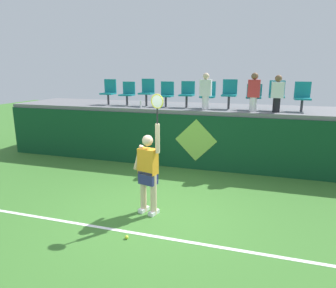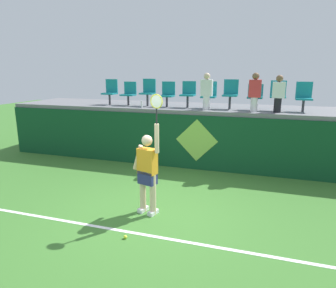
{
  "view_description": "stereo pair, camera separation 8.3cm",
  "coord_description": "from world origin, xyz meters",
  "views": [
    {
      "loc": [
        2.0,
        -5.55,
        2.93
      ],
      "look_at": [
        -0.07,
        1.13,
        1.23
      ],
      "focal_mm": 32.65,
      "sensor_mm": 36.0,
      "label": 1
    },
    {
      "loc": [
        2.08,
        -5.52,
        2.93
      ],
      "look_at": [
        -0.07,
        1.13,
        1.23
      ],
      "focal_mm": 32.65,
      "sensor_mm": 36.0,
      "label": 2
    }
  ],
  "objects": [
    {
      "name": "stadium_chair_2",
      "position": [
        -1.7,
        4.03,
        2.26
      ],
      "size": [
        0.44,
        0.42,
        0.89
      ],
      "color": "#38383D",
      "rests_on": "spectator_platform"
    },
    {
      "name": "stadium_chair_4",
      "position": [
        -0.33,
        4.03,
        2.23
      ],
      "size": [
        0.44,
        0.42,
        0.82
      ],
      "color": "#38383D",
      "rests_on": "spectator_platform"
    },
    {
      "name": "spectator_platform",
      "position": [
        0.0,
        4.38,
        1.7
      ],
      "size": [
        12.92,
        2.43,
        0.12
      ],
      "primitive_type": "cube",
      "color": "slate",
      "rests_on": "court_back_wall"
    },
    {
      "name": "stadium_chair_7",
      "position": [
        1.73,
        4.02,
        2.19
      ],
      "size": [
        0.44,
        0.42,
        0.76
      ],
      "color": "#38383D",
      "rests_on": "spectator_platform"
    },
    {
      "name": "court_back_wall",
      "position": [
        0.0,
        3.22,
        0.82
      ],
      "size": [
        12.92,
        0.2,
        1.64
      ],
      "primitive_type": "cube",
      "color": "#0F4223",
      "rests_on": "ground_plane"
    },
    {
      "name": "stadium_chair_9",
      "position": [
        3.07,
        4.03,
        2.22
      ],
      "size": [
        0.44,
        0.42,
        0.84
      ],
      "color": "#38383D",
      "rests_on": "spectator_platform"
    },
    {
      "name": "spectator_1",
      "position": [
        0.34,
        3.62,
        2.33
      ],
      "size": [
        0.34,
        0.2,
        1.09
      ],
      "color": "white",
      "rests_on": "spectator_platform"
    },
    {
      "name": "wall_signage_mount",
      "position": [
        0.18,
        3.12,
        0.0
      ],
      "size": [
        1.27,
        0.01,
        1.54
      ],
      "color": "#0F4223",
      "rests_on": "ground_plane"
    },
    {
      "name": "water_bottle",
      "position": [
        -1.68,
        3.42,
        1.88
      ],
      "size": [
        0.07,
        0.07,
        0.23
      ],
      "primitive_type": "cylinder",
      "color": "white",
      "rests_on": "spectator_platform"
    },
    {
      "name": "stadium_chair_0",
      "position": [
        -3.1,
        4.03,
        2.23
      ],
      "size": [
        0.44,
        0.42,
        0.86
      ],
      "color": "#38383D",
      "rests_on": "spectator_platform"
    },
    {
      "name": "stadium_chair_6",
      "position": [
        1.0,
        4.03,
        2.26
      ],
      "size": [
        0.44,
        0.42,
        0.89
      ],
      "color": "#38383D",
      "rests_on": "spectator_platform"
    },
    {
      "name": "court_baseline_stripe",
      "position": [
        0.0,
        -0.87,
        0.0
      ],
      "size": [
        11.63,
        0.08,
        0.01
      ],
      "primitive_type": "cube",
      "color": "white",
      "rests_on": "ground_plane"
    },
    {
      "name": "ground_plane",
      "position": [
        0.0,
        0.0,
        0.0
      ],
      "size": [
        40.0,
        40.0,
        0.0
      ],
      "primitive_type": "plane",
      "color": "#3D752D"
    },
    {
      "name": "tennis_ball",
      "position": [
        -0.15,
        -1.1,
        0.03
      ],
      "size": [
        0.07,
        0.07,
        0.07
      ],
      "primitive_type": "sphere",
      "color": "#D1E533",
      "rests_on": "ground_plane"
    },
    {
      "name": "stadium_chair_8",
      "position": [
        2.37,
        4.03,
        2.25
      ],
      "size": [
        0.44,
        0.42,
        0.87
      ],
      "color": "#38383D",
      "rests_on": "spectator_platform"
    },
    {
      "name": "stadium_chair_3",
      "position": [
        -1.02,
        4.03,
        2.19
      ],
      "size": [
        0.44,
        0.42,
        0.8
      ],
      "color": "#38383D",
      "rests_on": "spectator_platform"
    },
    {
      "name": "stadium_chair_1",
      "position": [
        -2.4,
        4.03,
        2.19
      ],
      "size": [
        0.44,
        0.42,
        0.79
      ],
      "color": "#38383D",
      "rests_on": "spectator_platform"
    },
    {
      "name": "spectator_0",
      "position": [
        1.73,
        3.63,
        2.34
      ],
      "size": [
        0.34,
        0.2,
        1.1
      ],
      "color": "white",
      "rests_on": "spectator_platform"
    },
    {
      "name": "spectator_2",
      "position": [
        2.37,
        3.61,
        2.3
      ],
      "size": [
        0.34,
        0.2,
        1.04
      ],
      "color": "black",
      "rests_on": "spectator_platform"
    },
    {
      "name": "tennis_player",
      "position": [
        -0.14,
        -0.02,
        0.95
      ],
      "size": [
        0.74,
        0.35,
        2.5
      ],
      "color": "white",
      "rests_on": "ground_plane"
    },
    {
      "name": "stadium_chair_5",
      "position": [
        0.34,
        4.03,
        2.21
      ],
      "size": [
        0.44,
        0.42,
        0.82
      ],
      "color": "#38383D",
      "rests_on": "spectator_platform"
    }
  ]
}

